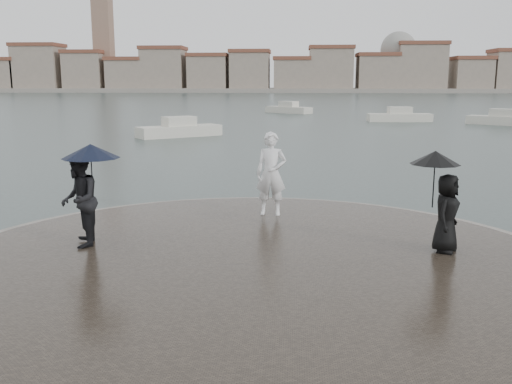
{
  "coord_description": "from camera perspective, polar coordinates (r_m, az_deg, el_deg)",
  "views": [
    {
      "loc": [
        0.73,
        -6.23,
        3.63
      ],
      "look_at": [
        0.0,
        4.8,
        1.45
      ],
      "focal_mm": 40.0,
      "sensor_mm": 36.0,
      "label": 1
    }
  ],
  "objects": [
    {
      "name": "kerb_ring",
      "position": [
        10.36,
        -0.48,
        -8.42
      ],
      "size": [
        12.5,
        12.5,
        0.32
      ],
      "primitive_type": "cylinder",
      "color": "gray",
      "rests_on": "ground"
    },
    {
      "name": "quay_tip",
      "position": [
        10.35,
        -0.48,
        -8.31
      ],
      "size": [
        11.9,
        11.9,
        0.36
      ],
      "primitive_type": "cylinder",
      "color": "#2D261E",
      "rests_on": "ground"
    },
    {
      "name": "statue",
      "position": [
        13.9,
        1.54,
        1.84
      ],
      "size": [
        0.78,
        0.54,
        2.04
      ],
      "primitive_type": "imported",
      "rotation": [
        0.0,
        0.0,
        -0.07
      ],
      "color": "white",
      "rests_on": "quay_tip"
    },
    {
      "name": "visitor_left",
      "position": [
        11.73,
        -17.03,
        0.32
      ],
      "size": [
        1.29,
        1.21,
        2.04
      ],
      "color": "black",
      "rests_on": "quay_tip"
    },
    {
      "name": "visitor_right",
      "position": [
        11.45,
        18.2,
        -0.43
      ],
      "size": [
        1.12,
        1.02,
        1.95
      ],
      "color": "black",
      "rests_on": "quay_tip"
    },
    {
      "name": "far_skyline",
      "position": [
        167.1,
        1.41,
        11.85
      ],
      "size": [
        260.0,
        20.0,
        37.0
      ],
      "color": "gray",
      "rests_on": "ground"
    },
    {
      "name": "boats",
      "position": [
        50.13,
        9.08,
        7.31
      ],
      "size": [
        29.84,
        31.65,
        1.5
      ],
      "color": "beige",
      "rests_on": "ground"
    }
  ]
}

